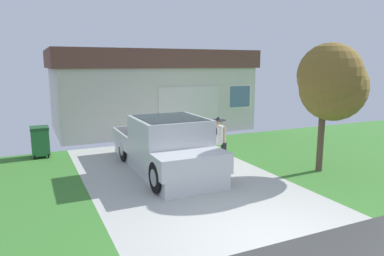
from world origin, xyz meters
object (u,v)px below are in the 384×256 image
object	(u,v)px
house_with_garage	(150,89)
person_with_hat	(218,140)
pickup_truck	(168,147)
handbag	(219,165)
front_yard_tree	(332,82)
wheeled_trash_bin	(40,141)

from	to	relation	value
house_with_garage	person_with_hat	bearing A→B (deg)	-92.89
pickup_truck	handbag	bearing A→B (deg)	162.33
handbag	front_yard_tree	xyz separation A→B (m)	(2.74, -1.62, 2.54)
person_with_hat	front_yard_tree	distance (m)	3.70
pickup_truck	wheeled_trash_bin	distance (m)	4.89
front_yard_tree	wheeled_trash_bin	distance (m)	9.70
wheeled_trash_bin	house_with_garage	bearing A→B (deg)	36.17
pickup_truck	person_with_hat	xyz separation A→B (m)	(1.55, -0.31, 0.13)
pickup_truck	wheeled_trash_bin	size ratio (longest dim) A/B	4.94
handbag	front_yard_tree	size ratio (longest dim) A/B	0.13
handbag	pickup_truck	bearing A→B (deg)	162.11
house_with_garage	front_yard_tree	size ratio (longest dim) A/B	2.49
pickup_truck	handbag	size ratio (longest dim) A/B	10.95
pickup_truck	house_with_garage	size ratio (longest dim) A/B	0.56
person_with_hat	house_with_garage	xyz separation A→B (m)	(0.39, 7.72, 1.06)
person_with_hat	handbag	world-z (taller)	person_with_hat
pickup_truck	front_yard_tree	xyz separation A→B (m)	(4.23, -2.10, 1.93)
wheeled_trash_bin	handbag	bearing A→B (deg)	-39.22
pickup_truck	front_yard_tree	size ratio (longest dim) A/B	1.39
front_yard_tree	wheeled_trash_bin	bearing A→B (deg)	143.67
person_with_hat	house_with_garage	bearing A→B (deg)	-63.22
handbag	wheeled_trash_bin	bearing A→B (deg)	140.78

